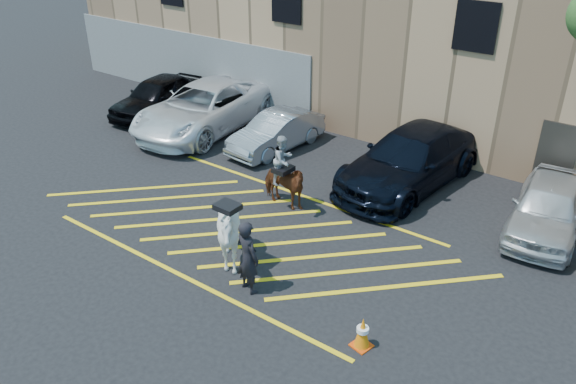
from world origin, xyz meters
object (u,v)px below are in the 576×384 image
Objects in this scene: car_black_suv at (158,96)px; car_blue_suv at (411,159)px; mounted_bay at (283,179)px; car_white_pickup at (205,107)px; car_silver_sedan at (276,132)px; car_white_suv at (548,207)px; handler at (248,257)px; traffic_cone at (362,332)px; saddled_white at (229,233)px.

car_blue_suv is (11.04, 0.30, 0.08)m from car_black_suv.
mounted_bay reaches higher than car_black_suv.
car_white_pickup reaches higher than car_silver_sedan.
car_blue_suv reaches higher than car_white_suv.
car_blue_suv reaches higher than car_black_suv.
traffic_cone is (3.04, -0.08, -0.55)m from handler.
car_silver_sedan reaches higher than traffic_cone.
car_white_suv is 8.55m from saddled_white.
car_black_suv is 1.06× the size of car_white_suv.
car_black_suv is 6.05m from car_silver_sedan.
car_black_suv is 15.04m from traffic_cone.
car_white_suv is 8.30m from handler.
saddled_white reaches higher than car_white_pickup.
handler is 2.51× the size of traffic_cone.
mounted_bay reaches higher than traffic_cone.
car_white_pickup is 9.15m from saddled_white.
car_black_suv is at bearing -174.50° from car_silver_sedan.
car_silver_sedan is at bearing -3.09° from car_white_pickup.
car_silver_sedan is 7.18m from saddled_white.
car_blue_suv is at bearing -81.79° from handler.
saddled_white reaches higher than handler.
car_blue_suv is (8.34, 0.40, -0.02)m from car_white_pickup.
car_silver_sedan is (6.05, 0.01, -0.13)m from car_black_suv.
car_blue_suv is 3.12× the size of saddled_white.
car_white_pickup is 2.87× the size of mounted_bay.
car_white_pickup is 3.35m from car_silver_sedan.
car_blue_suv is 6.83m from saddled_white.
car_silver_sedan is 8.04m from handler.
traffic_cone is at bearing -37.24° from car_white_pickup.
car_white_suv is at bearing 47.17° from saddled_white.
car_silver_sedan is 5.38× the size of traffic_cone.
car_white_suv reaches higher than traffic_cone.
car_white_suv is at bearing -112.14° from handler.
car_blue_suv is 3.23× the size of handler.
saddled_white is (3.36, -6.33, 0.31)m from car_silver_sedan.
car_white_pickup is 6.72m from mounted_bay.
car_white_pickup is 10.15m from handler.
car_white_pickup is 12.51m from car_white_suv.
saddled_white is at bearing -56.68° from car_silver_sedan.
handler is at bearing -131.24° from car_white_suv.
handler is 1.05m from saddled_white.
car_white_pickup is at bearing -9.37° from car_black_suv.
saddled_white reaches higher than traffic_cone.
car_white_pickup is 8.34m from car_blue_suv.
car_white_suv is 1.95× the size of mounted_bay.
car_black_suv reaches higher than car_white_suv.
saddled_white reaches higher than car_black_suv.
traffic_cone is (7.34, -6.86, -0.28)m from car_silver_sedan.
car_white_suv is at bearing -4.74° from car_white_pickup.
saddled_white is at bearing -77.17° from mounted_bay.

